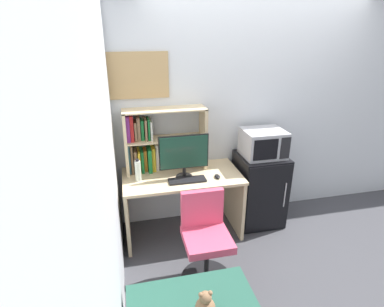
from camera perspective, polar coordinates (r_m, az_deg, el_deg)
name	(u,v)px	position (r m, az deg, el deg)	size (l,w,h in m)	color
wall_back	(286,108)	(3.81, 17.13, 8.13)	(6.40, 0.04, 2.60)	silver
wall_left	(104,194)	(1.82, -16.12, -7.20)	(0.04, 4.40, 2.60)	silver
desk	(182,193)	(3.35, -1.81, -7.42)	(1.25, 0.66, 0.73)	beige
hutch_bookshelf	(152,141)	(3.27, -7.53, 2.28)	(0.87, 0.26, 0.68)	beige
monitor	(184,154)	(3.09, -1.52, -0.10)	(0.51, 0.17, 0.46)	black
keyboard	(187,180)	(3.11, -0.89, -5.01)	(0.38, 0.14, 0.02)	black
computer_mouse	(217,176)	(3.19, 4.77, -4.30)	(0.06, 0.10, 0.03)	black
water_bottle	(138,171)	(3.13, -10.07, -3.16)	(0.06, 0.06, 0.24)	silver
mini_fridge	(259,189)	(3.69, 12.45, -6.49)	(0.52, 0.53, 0.85)	black
microwave	(263,143)	(3.46, 13.21, 1.88)	(0.45, 0.39, 0.30)	#ADADB2
desk_chair	(205,243)	(2.85, 2.52, -16.44)	(0.47, 0.47, 0.85)	black
teddy_bear	(205,305)	(2.20, 2.50, -26.50)	(0.13, 0.13, 0.20)	#846042
wall_corkboard	(134,76)	(3.21, -10.78, 14.09)	(0.70, 0.02, 0.46)	tan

